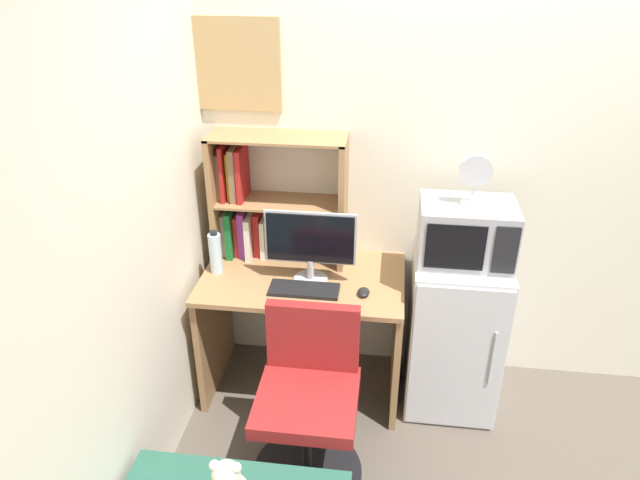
% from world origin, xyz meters
% --- Properties ---
extents(wall_back, '(6.40, 0.04, 2.60)m').
position_xyz_m(wall_back, '(0.40, 0.02, 1.30)').
color(wall_back, silver).
rests_on(wall_back, ground_plane).
extents(wall_left, '(0.04, 4.40, 2.60)m').
position_xyz_m(wall_left, '(-1.62, -1.60, 1.30)').
color(wall_left, silver).
rests_on(wall_left, ground_plane).
extents(desk, '(1.11, 0.68, 0.78)m').
position_xyz_m(desk, '(-0.99, -0.34, 0.53)').
color(desk, '#997047').
rests_on(desk, ground_plane).
extents(hutch_bookshelf, '(0.75, 0.27, 0.73)m').
position_xyz_m(hutch_bookshelf, '(-1.27, -0.12, 1.13)').
color(hutch_bookshelf, '#997047').
rests_on(hutch_bookshelf, desk).
extents(monitor, '(0.49, 0.18, 0.41)m').
position_xyz_m(monitor, '(-0.94, -0.38, 1.01)').
color(monitor, '#B7B7BC').
rests_on(monitor, desk).
extents(keyboard, '(0.37, 0.15, 0.02)m').
position_xyz_m(keyboard, '(-0.96, -0.49, 0.79)').
color(keyboard, black).
rests_on(keyboard, desk).
extents(computer_mouse, '(0.06, 0.09, 0.03)m').
position_xyz_m(computer_mouse, '(-0.65, -0.48, 0.79)').
color(computer_mouse, black).
rests_on(computer_mouse, desk).
extents(water_bottle, '(0.07, 0.07, 0.25)m').
position_xyz_m(water_bottle, '(-1.48, -0.35, 0.90)').
color(water_bottle, silver).
rests_on(water_bottle, desk).
extents(mini_fridge, '(0.50, 0.54, 0.93)m').
position_xyz_m(mini_fridge, '(-0.14, -0.32, 0.47)').
color(mini_fridge, silver).
rests_on(mini_fridge, ground_plane).
extents(microwave, '(0.48, 0.35, 0.32)m').
position_xyz_m(microwave, '(-0.14, -0.32, 1.09)').
color(microwave, '#ADADB2').
rests_on(microwave, mini_fridge).
extents(desk_fan, '(0.16, 0.11, 0.26)m').
position_xyz_m(desk_fan, '(-0.14, -0.32, 1.40)').
color(desk_fan, silver).
rests_on(desk_fan, microwave).
extents(desk_chair, '(0.55, 0.55, 0.89)m').
position_xyz_m(desk_chair, '(-0.87, -0.94, 0.39)').
color(desk_chair, black).
rests_on(desk_chair, ground_plane).
extents(wall_corkboard, '(0.61, 0.02, 0.48)m').
position_xyz_m(wall_corkboard, '(-1.45, -0.01, 1.85)').
color(wall_corkboard, tan).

